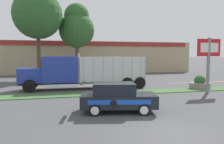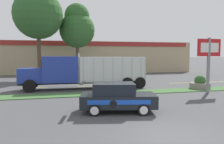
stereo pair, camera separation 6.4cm
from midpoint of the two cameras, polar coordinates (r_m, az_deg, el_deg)
ground_plane at (r=9.89m, az=14.63°, el=-15.49°), size 600.00×600.00×0.00m
grass_verge at (r=19.17m, az=0.19°, el=-5.51°), size 120.00×2.12×0.06m
centre_line_3 at (r=23.79m, az=-19.12°, el=-3.88°), size 2.40×0.14×0.01m
centre_line_4 at (r=23.85m, az=-6.07°, el=-3.64°), size 2.40×0.14×0.01m
centre_line_5 at (r=25.09m, az=6.27°, el=-3.23°), size 2.40×0.14×0.01m
centre_line_6 at (r=27.37m, az=17.00°, el=-2.76°), size 2.40×0.14×0.01m
centre_line_7 at (r=30.44m, az=25.81°, el=-2.30°), size 2.40×0.14×0.01m
dump_truck_lead at (r=21.82m, az=-10.38°, el=-0.05°), size 12.23×2.71×3.53m
rally_car at (r=12.91m, az=1.41°, el=-6.56°), size 4.64×2.69×1.75m
store_sign_post at (r=20.85m, az=24.04°, el=4.09°), size 2.21×0.28×4.84m
stone_planter at (r=23.22m, az=22.06°, el=-2.95°), size 1.97×1.97×1.37m
store_building_backdrop at (r=45.15m, az=-5.40°, el=3.87°), size 37.69×12.10×5.81m
tree_behind_left at (r=34.51m, az=-9.04°, el=11.60°), size 5.40×5.40×11.21m
tree_behind_centre at (r=32.72m, az=-18.72°, el=15.18°), size 6.73×6.73×13.95m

